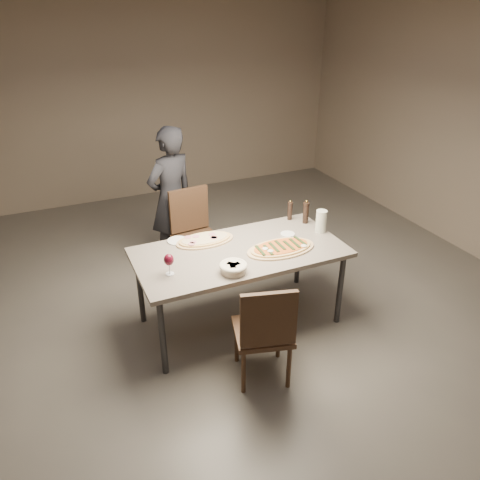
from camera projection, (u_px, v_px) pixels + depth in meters
name	position (u px, v px, depth m)	size (l,w,h in m)	color
room	(240.00, 179.00, 3.72)	(7.00, 7.00, 7.00)	#59534C
dining_table	(240.00, 256.00, 4.04)	(1.80, 0.90, 0.75)	gray
zucchini_pizza	(281.00, 248.00, 4.02)	(0.62, 0.34, 0.05)	tan
ham_pizza	(205.00, 240.00, 4.16)	(0.53, 0.29, 0.04)	tan
bread_basket	(233.00, 267.00, 3.67)	(0.22, 0.22, 0.08)	beige
oil_dish	(288.00, 234.00, 4.27)	(0.13, 0.13, 0.02)	white
pepper_mill_left	(290.00, 211.00, 4.53)	(0.05, 0.05, 0.20)	black
pepper_mill_right	(306.00, 212.00, 4.46)	(0.06, 0.06, 0.23)	black
carafe	(321.00, 221.00, 4.29)	(0.10, 0.10, 0.21)	silver
wine_glass	(169.00, 260.00, 3.61)	(0.08, 0.08, 0.18)	silver
side_plate	(177.00, 241.00, 4.16)	(0.18, 0.18, 0.01)	white
chair_near	(265.00, 329.00, 3.45)	(0.52, 0.52, 0.90)	#3E281A
chair_far	(194.00, 229.00, 4.88)	(0.49, 0.49, 0.95)	#3E281A
diner	(171.00, 199.00, 4.97)	(0.57, 0.37, 1.56)	black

